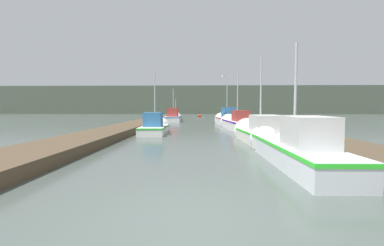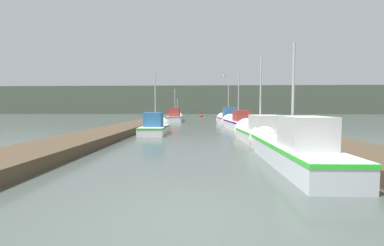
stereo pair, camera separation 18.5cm
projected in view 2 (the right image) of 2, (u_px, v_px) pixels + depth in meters
ground_plane at (186, 218)px, 4.12m from camera, size 200.00×200.00×0.00m
dock_left at (132, 127)px, 20.29m from camera, size 2.50×40.00×0.42m
dock_right at (269, 127)px, 19.83m from camera, size 2.50×40.00×0.42m
distant_shore_ridge at (202, 101)px, 68.42m from camera, size 120.00×16.00×6.75m
fishing_boat_0 at (288, 147)px, 8.28m from camera, size 1.50×6.39×4.06m
fishing_boat_1 at (258, 133)px, 13.16m from camera, size 2.00×5.19×4.77m
fishing_boat_2 at (156, 127)px, 17.35m from camera, size 1.63×4.67×4.65m
fishing_boat_3 at (237, 123)px, 20.85m from camera, size 2.21×6.23×4.99m
fishing_boat_4 at (228, 119)px, 25.72m from camera, size 2.18×5.64×5.06m
fishing_boat_5 at (175, 117)px, 30.83m from camera, size 1.83×4.97×4.39m
fishing_boat_6 at (178, 117)px, 35.26m from camera, size 1.71×5.08×3.22m
mooring_piling_0 at (231, 115)px, 37.08m from camera, size 0.25×0.25×1.16m
mooring_piling_1 at (162, 118)px, 27.41m from camera, size 0.29×0.29×1.16m
channel_buoy at (201, 116)px, 44.29m from camera, size 0.57×0.57×1.07m
seagull_lead at (224, 76)px, 21.26m from camera, size 0.30×0.56×0.12m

